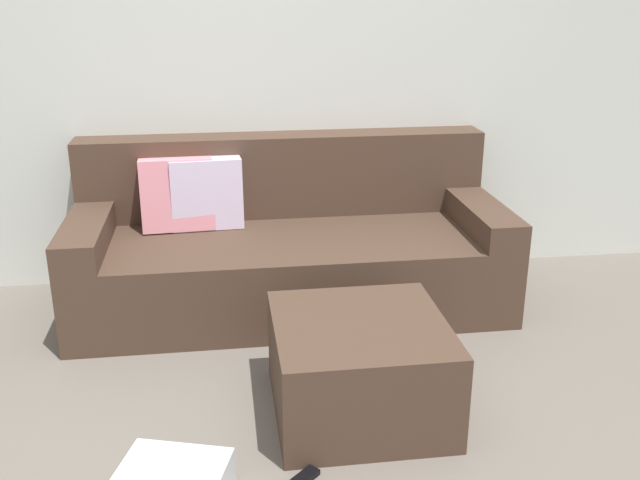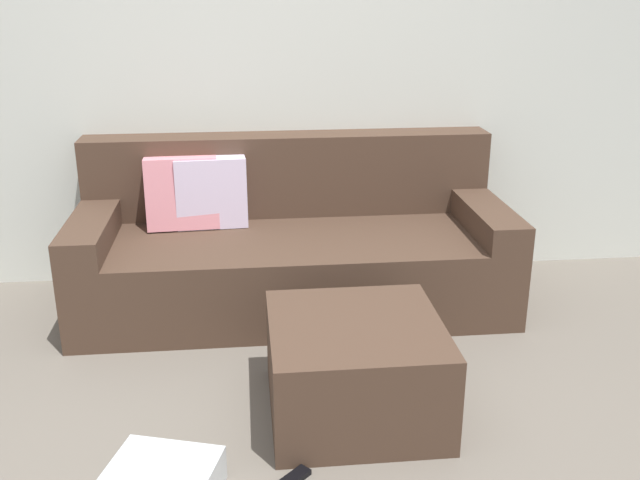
% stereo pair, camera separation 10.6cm
% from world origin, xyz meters
% --- Properties ---
extents(wall_back, '(5.07, 0.10, 2.48)m').
position_xyz_m(wall_back, '(0.00, 2.12, 1.24)').
color(wall_back, silver).
rests_on(wall_back, ground_plane).
extents(couch_sectional, '(2.29, 0.96, 0.88)m').
position_xyz_m(couch_sectional, '(0.07, 1.66, 0.32)').
color(couch_sectional, '#473326').
rests_on(couch_sectional, ground_plane).
extents(ottoman, '(0.69, 0.72, 0.40)m').
position_xyz_m(ottoman, '(0.26, 0.51, 0.20)').
color(ottoman, '#473326').
rests_on(ottoman, ground_plane).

